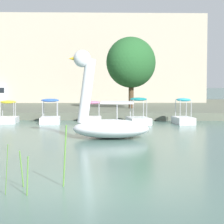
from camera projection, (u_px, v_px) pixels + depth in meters
name	position (u px, v px, depth m)	size (l,w,h in m)	color
ground_plane	(86.00, 190.00, 9.58)	(685.37, 685.37, 0.00)	#47665B
shore_bank_far	(121.00, 106.00, 42.18)	(138.83, 27.79, 0.51)	#5B6051
swan_boat	(107.00, 119.00, 18.90)	(3.52, 2.09, 3.84)	white
pedal_boat_cyan	(183.00, 116.00, 26.06)	(1.29, 2.10, 1.54)	white
pedal_boat_teal	(138.00, 117.00, 25.99)	(1.57, 2.49, 1.57)	white
pedal_boat_pink	(93.00, 117.00, 26.47)	(1.09, 2.00, 1.36)	white
pedal_boat_blue	(50.00, 116.00, 26.19)	(1.41, 2.17, 1.50)	white
pedal_boat_yellow	(8.00, 117.00, 26.57)	(1.29, 1.89, 1.38)	white
tree_broadleaf_behind_dock	(131.00, 63.00, 33.59)	(5.38, 5.61, 5.53)	#4C3823
apartment_block	(96.00, 61.00, 49.54)	(22.75, 11.42, 9.07)	#B2A893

